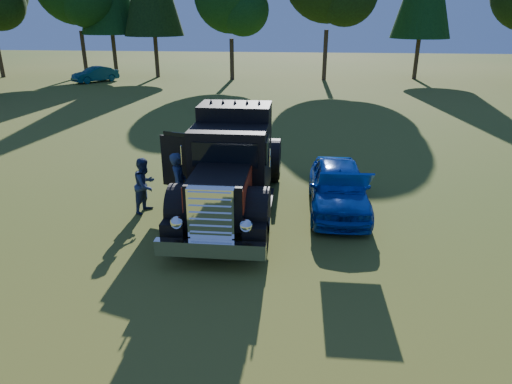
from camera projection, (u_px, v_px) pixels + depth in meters
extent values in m
plane|color=#3A581A|center=(218.00, 228.00, 12.37)|extent=(120.00, 120.00, 0.00)
cylinder|color=#2D2116|center=(84.00, 53.00, 42.02)|extent=(0.36, 0.36, 3.96)
cylinder|color=#2D2116|center=(156.00, 50.00, 40.78)|extent=(0.36, 0.36, 4.68)
cylinder|color=#2D2116|center=(232.00, 59.00, 39.44)|extent=(0.36, 0.36, 3.42)
sphere|color=black|center=(243.00, 10.00, 37.17)|extent=(4.18, 4.18, 4.18)
cylinder|color=#2D2116|center=(325.00, 55.00, 39.03)|extent=(0.36, 0.36, 4.14)
cylinder|color=#2D2116|center=(417.00, 53.00, 39.62)|extent=(0.36, 0.36, 4.50)
cylinder|color=#2D2116|center=(114.00, 48.00, 42.12)|extent=(0.36, 0.36, 4.80)
cylinder|color=black|center=(178.00, 223.00, 11.39)|extent=(0.32, 1.10, 1.10)
cylinder|color=black|center=(262.00, 227.00, 11.20)|extent=(0.32, 1.10, 1.10)
cylinder|color=black|center=(214.00, 164.00, 15.84)|extent=(0.32, 1.10, 1.10)
cylinder|color=black|center=(274.00, 166.00, 15.64)|extent=(0.32, 1.10, 1.10)
cylinder|color=black|center=(223.00, 164.00, 15.80)|extent=(0.32, 1.10, 1.10)
cylinder|color=black|center=(265.00, 166.00, 15.67)|extent=(0.32, 1.10, 1.10)
cube|color=black|center=(235.00, 185.00, 13.68)|extent=(1.60, 6.40, 0.28)
cube|color=white|center=(210.00, 249.00, 10.14)|extent=(2.50, 0.22, 0.36)
cube|color=white|center=(212.00, 215.00, 10.16)|extent=(1.05, 0.30, 1.30)
cube|color=black|center=(220.00, 195.00, 11.11)|extent=(1.35, 1.80, 1.10)
cube|color=#9D2711|center=(191.00, 187.00, 11.10)|extent=(0.02, 1.80, 0.60)
cube|color=#9D2711|center=(248.00, 189.00, 10.97)|extent=(0.02, 1.80, 0.60)
cylinder|color=black|center=(181.00, 209.00, 11.23)|extent=(0.55, 1.24, 1.24)
cylinder|color=black|center=(258.00, 212.00, 11.06)|extent=(0.55, 1.24, 1.24)
sphere|color=white|center=(177.00, 223.00, 10.24)|extent=(0.32, 0.32, 0.32)
sphere|color=white|center=(246.00, 226.00, 10.09)|extent=(0.32, 0.32, 0.32)
cube|color=black|center=(229.00, 166.00, 12.46)|extent=(2.05, 1.30, 2.10)
cube|color=black|center=(225.00, 155.00, 11.65)|extent=(1.70, 0.05, 0.65)
cube|color=black|center=(236.00, 146.00, 13.59)|extent=(2.05, 1.30, 2.50)
cube|color=black|center=(243.00, 156.00, 15.41)|extent=(2.00, 2.00, 0.35)
cube|color=black|center=(178.00, 162.00, 13.08)|extent=(1.07, 0.39, 1.50)
cube|color=maroon|center=(179.00, 167.00, 13.18)|extent=(0.82, 0.27, 0.75)
imported|color=#1408AF|center=(338.00, 187.00, 13.30)|extent=(1.71, 4.19, 1.42)
cube|color=#1408AF|center=(345.00, 180.00, 11.42)|extent=(1.31, 0.94, 0.67)
imported|color=#1C2241|center=(179.00, 186.00, 12.71)|extent=(0.58, 0.77, 1.91)
imported|color=#1E2747|center=(145.00, 185.00, 13.15)|extent=(0.83, 0.94, 1.63)
imported|color=#0A3C36|center=(95.00, 74.00, 38.41)|extent=(3.37, 3.79, 1.25)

